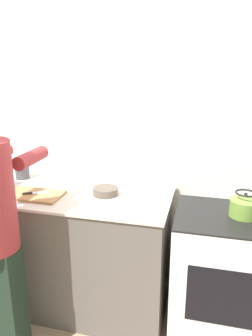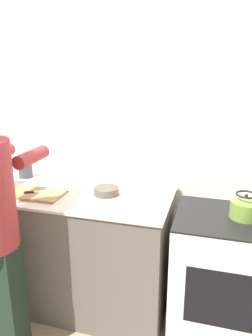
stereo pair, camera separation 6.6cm
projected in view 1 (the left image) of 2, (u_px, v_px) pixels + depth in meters
wall_back at (131, 134)px, 2.58m from camera, size 8.00×0.05×2.60m
counter at (71, 248)px, 2.54m from camera, size 1.52×0.71×0.93m
oven at (225, 276)px, 2.23m from camera, size 0.70×0.58×0.89m
cutting_board at (35, 195)px, 2.32m from camera, size 0.39×0.24×0.02m
knife at (35, 193)px, 2.33m from camera, size 0.18×0.10×0.01m
kettle at (244, 206)px, 2.07m from camera, size 0.18×0.18×0.16m
bowl_prep at (105, 191)px, 2.34m from camera, size 0.18×0.18×0.05m
canister_jar at (22, 170)px, 2.68m from camera, size 0.12×0.12×0.15m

